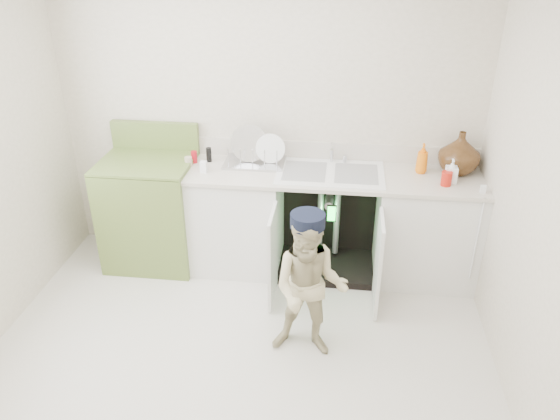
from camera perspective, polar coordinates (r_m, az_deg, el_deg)
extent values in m
plane|color=beige|center=(3.91, -4.41, -15.22)|extent=(3.50, 3.50, 0.00)
cube|color=beige|center=(4.56, -1.38, 9.75)|extent=(3.50, 2.50, 0.02)
cube|color=beige|center=(2.02, -14.21, -17.81)|extent=(3.50, 2.50, 0.02)
cube|color=beige|center=(3.32, 25.80, -0.37)|extent=(2.50, 3.00, 0.02)
cube|color=white|center=(4.66, -4.84, -0.94)|extent=(0.80, 0.60, 0.86)
cube|color=white|center=(4.63, 14.96, -2.07)|extent=(0.80, 0.60, 0.86)
cube|color=black|center=(4.81, 5.17, 0.04)|extent=(0.80, 0.06, 0.86)
cube|color=black|center=(4.79, 4.83, -5.70)|extent=(0.80, 0.60, 0.06)
cylinder|color=gray|center=(4.66, 4.23, -0.66)|extent=(0.05, 0.05, 0.70)
cylinder|color=gray|center=(4.65, 5.95, -0.76)|extent=(0.05, 0.05, 0.70)
cylinder|color=gray|center=(4.53, 5.16, 0.87)|extent=(0.07, 0.18, 0.07)
cube|color=white|center=(4.19, -0.77, -4.90)|extent=(0.03, 0.40, 0.76)
cube|color=white|center=(4.18, 10.22, -5.54)|extent=(0.02, 0.40, 0.76)
cube|color=beige|center=(4.37, 5.27, 3.67)|extent=(2.44, 0.64, 0.03)
cube|color=beige|center=(4.61, 5.47, 6.16)|extent=(2.44, 0.02, 0.15)
cube|color=white|center=(4.37, 5.28, 3.79)|extent=(0.85, 0.55, 0.02)
cube|color=gray|center=(4.37, 2.60, 4.06)|extent=(0.34, 0.40, 0.01)
cube|color=gray|center=(4.37, 7.98, 3.76)|extent=(0.34, 0.40, 0.01)
cylinder|color=silver|center=(4.53, 5.44, 6.01)|extent=(0.03, 0.03, 0.17)
cylinder|color=silver|center=(4.45, 5.46, 6.62)|extent=(0.02, 0.14, 0.02)
cylinder|color=silver|center=(4.55, 6.80, 5.35)|extent=(0.04, 0.04, 0.06)
cylinder|color=white|center=(4.37, 19.87, -2.93)|extent=(0.01, 0.01, 0.70)
cube|color=white|center=(4.28, 20.46, 2.06)|extent=(0.04, 0.02, 0.06)
cube|color=silver|center=(4.53, -2.66, 4.99)|extent=(0.49, 0.33, 0.02)
cylinder|color=silver|center=(4.52, -3.20, 6.15)|extent=(0.31, 0.11, 0.30)
cylinder|color=white|center=(4.48, -1.01, 5.83)|extent=(0.24, 0.06, 0.24)
cylinder|color=silver|center=(4.44, -5.43, 5.59)|extent=(0.01, 0.01, 0.14)
cylinder|color=silver|center=(4.42, -4.17, 5.54)|extent=(0.01, 0.01, 0.14)
cylinder|color=silver|center=(4.41, -2.90, 5.48)|extent=(0.01, 0.01, 0.14)
cylinder|color=silver|center=(4.39, -1.62, 5.43)|extent=(0.01, 0.01, 0.14)
cylinder|color=silver|center=(4.38, -0.33, 5.37)|extent=(0.01, 0.01, 0.14)
imported|color=#442D13|center=(4.52, 18.26, 5.72)|extent=(0.32, 0.32, 0.34)
imported|color=orange|center=(4.46, 14.65, 5.23)|extent=(0.09, 0.09, 0.24)
imported|color=white|center=(4.35, 17.49, 3.91)|extent=(0.09, 0.09, 0.19)
cylinder|color=red|center=(4.31, 17.00, 3.15)|extent=(0.08, 0.08, 0.11)
cylinder|color=#AE0E1A|center=(4.58, -8.96, 5.49)|extent=(0.05, 0.05, 0.10)
cylinder|color=tan|center=(4.52, -9.55, 5.00)|extent=(0.06, 0.06, 0.08)
cylinder|color=black|center=(4.59, -7.44, 5.75)|extent=(0.04, 0.04, 0.12)
cube|color=white|center=(4.39, -7.99, 4.49)|extent=(0.05, 0.05, 0.09)
cube|color=olive|center=(4.81, -13.24, -0.28)|extent=(0.76, 0.65, 0.92)
cube|color=olive|center=(4.62, -13.87, 4.91)|extent=(0.76, 0.65, 0.02)
cube|color=olive|center=(4.82, -12.92, 7.60)|extent=(0.76, 0.06, 0.24)
cylinder|color=black|center=(4.55, -16.77, 4.11)|extent=(0.17, 0.17, 0.02)
cylinder|color=silver|center=(4.55, -16.79, 4.25)|extent=(0.20, 0.20, 0.01)
cylinder|color=black|center=(4.82, -15.36, 5.65)|extent=(0.17, 0.17, 0.02)
cylinder|color=silver|center=(4.82, -15.38, 5.78)|extent=(0.20, 0.20, 0.01)
cylinder|color=black|center=(4.42, -12.24, 3.96)|extent=(0.17, 0.17, 0.02)
cylinder|color=silver|center=(4.41, -12.26, 4.10)|extent=(0.20, 0.20, 0.01)
cylinder|color=black|center=(4.70, -11.05, 5.54)|extent=(0.17, 0.17, 0.02)
cylinder|color=silver|center=(4.69, -11.06, 5.67)|extent=(0.20, 0.20, 0.01)
imported|color=#C5B88D|center=(3.64, 3.12, -8.16)|extent=(0.54, 0.43, 1.06)
cylinder|color=black|center=(3.37, 3.34, -1.30)|extent=(0.23, 0.23, 0.09)
cube|color=black|center=(3.48, 3.53, -1.01)|extent=(0.17, 0.10, 0.01)
cube|color=black|center=(4.14, 5.40, -0.35)|extent=(0.07, 0.01, 0.14)
cube|color=#26F23F|center=(4.13, 5.40, -0.40)|extent=(0.06, 0.00, 0.12)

